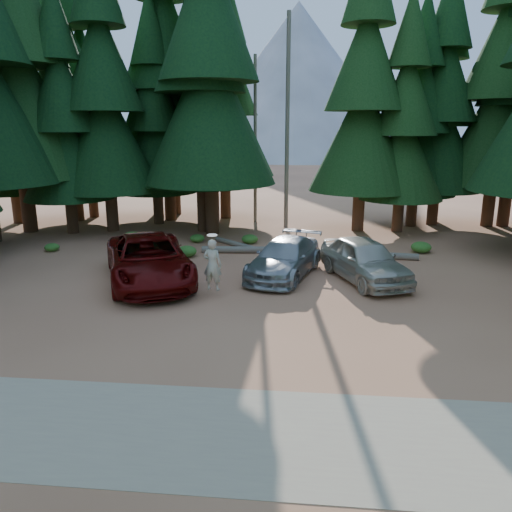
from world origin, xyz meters
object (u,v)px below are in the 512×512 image
object	(u,v)px
silver_minivan_right	(364,260)
log_right	(365,255)
silver_minivan_center	(285,258)
frisbee_player	(212,265)
red_pickup	(149,260)
log_mid	(236,244)
log_left	(250,250)

from	to	relation	value
silver_minivan_right	log_right	bearing A→B (deg)	60.67
silver_minivan_center	frisbee_player	world-z (taller)	frisbee_player
red_pickup	log_right	world-z (taller)	red_pickup
silver_minivan_center	frisbee_player	size ratio (longest dim) A/B	2.53
frisbee_player	log_mid	distance (m)	7.63
log_left	silver_minivan_center	bearing A→B (deg)	-66.21
silver_minivan_right	log_mid	size ratio (longest dim) A/B	1.58
frisbee_player	log_left	world-z (taller)	frisbee_player
red_pickup	silver_minivan_right	world-z (taller)	red_pickup
silver_minivan_center	log_mid	distance (m)	5.52
silver_minivan_center	log_left	size ratio (longest dim) A/B	1.11
log_right	silver_minivan_center	bearing A→B (deg)	-132.82
silver_minivan_right	log_mid	xyz separation A→B (m)	(-5.81, 5.13, -0.72)
silver_minivan_right	log_mid	world-z (taller)	silver_minivan_right
silver_minivan_right	log_left	xyz separation A→B (m)	(-4.97, 3.86, -0.68)
silver_minivan_center	silver_minivan_right	size ratio (longest dim) A/B	1.03
frisbee_player	silver_minivan_center	bearing A→B (deg)	-122.46
silver_minivan_center	log_left	xyz separation A→B (m)	(-1.83, 3.53, -0.58)
log_left	log_mid	size ratio (longest dim) A/B	1.46
red_pickup	log_right	xyz separation A→B (m)	(8.82, 4.52, -0.75)
log_left	silver_minivan_right	bearing A→B (deg)	-41.45
frisbee_player	log_left	size ratio (longest dim) A/B	0.44
frisbee_player	log_right	world-z (taller)	frisbee_player
log_right	silver_minivan_right	bearing A→B (deg)	-91.53
silver_minivan_center	log_left	distance (m)	4.01
red_pickup	silver_minivan_right	distance (m)	8.44
silver_minivan_center	silver_minivan_right	world-z (taller)	silver_minivan_right
silver_minivan_center	log_mid	size ratio (longest dim) A/B	1.63
silver_minivan_center	silver_minivan_right	distance (m)	3.16
silver_minivan_center	log_right	xyz separation A→B (m)	(3.59, 3.17, -0.59)
log_right	frisbee_player	bearing A→B (deg)	-129.83
silver_minivan_center	frisbee_player	bearing A→B (deg)	-115.41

